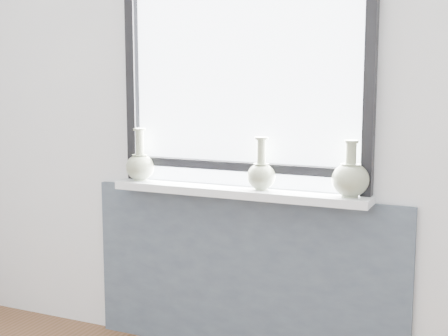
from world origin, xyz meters
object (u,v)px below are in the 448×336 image
at_px(vase_b, 261,173).
at_px(vase_a, 140,165).
at_px(windowsill, 237,192).
at_px(vase_c, 350,177).

bearing_deg(vase_b, vase_a, -179.76).
relative_size(windowsill, vase_a, 4.78).
bearing_deg(vase_b, vase_c, -0.64).
relative_size(vase_a, vase_b, 1.08).
height_order(windowsill, vase_b, vase_b).
distance_m(vase_b, vase_c, 0.44).
bearing_deg(vase_c, vase_a, 179.90).
height_order(vase_a, vase_c, vase_a).
distance_m(vase_a, vase_b, 0.68).
relative_size(windowsill, vase_b, 5.15).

